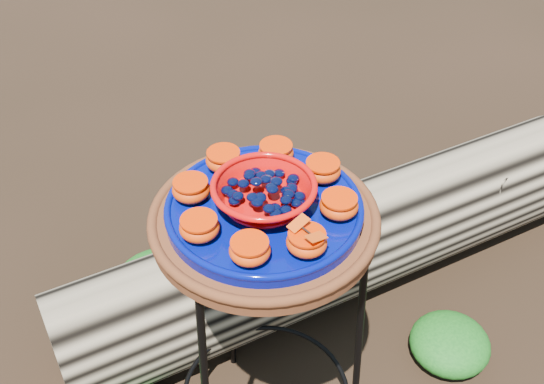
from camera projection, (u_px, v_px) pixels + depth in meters
name	position (u px, v px, depth m)	size (l,w,h in m)	color
plant_stand	(265.00, 342.00, 1.52)	(0.44, 0.44, 0.70)	black
terracotta_saucer	(264.00, 222.00, 1.29)	(0.43, 0.43, 0.03)	#512B15
cobalt_plate	(264.00, 210.00, 1.27)	(0.37, 0.37, 0.02)	#001150
red_bowl	(264.00, 195.00, 1.24)	(0.18, 0.18, 0.05)	red
glass_gems	(264.00, 179.00, 1.22)	(0.14, 0.14, 0.02)	black
orange_half_0	(307.00, 242.00, 1.16)	(0.07, 0.07, 0.04)	#C40806
orange_half_1	(339.00, 206.00, 1.23)	(0.07, 0.07, 0.04)	#C40806
orange_half_2	(323.00, 170.00, 1.31)	(0.07, 0.07, 0.04)	#C40806
orange_half_3	(276.00, 153.00, 1.35)	(0.07, 0.07, 0.04)	#C40806
orange_half_4	(224.00, 160.00, 1.33)	(0.07, 0.07, 0.04)	#C40806
orange_half_5	(191.00, 190.00, 1.26)	(0.07, 0.07, 0.04)	#C40806
orange_half_6	(199.00, 228.00, 1.19)	(0.07, 0.07, 0.04)	#C40806
orange_half_7	(250.00, 250.00, 1.14)	(0.07, 0.07, 0.04)	#C40806
butterfly	(307.00, 231.00, 1.14)	(0.08, 0.05, 0.01)	#D6400A
driftwood_log	(342.00, 243.00, 2.03)	(1.72, 0.45, 0.32)	black
foliage_right	(450.00, 343.00, 1.88)	(0.22, 0.22, 0.11)	#0E4410
foliage_back	(161.00, 284.00, 2.02)	(0.29, 0.29, 0.15)	#0E4410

